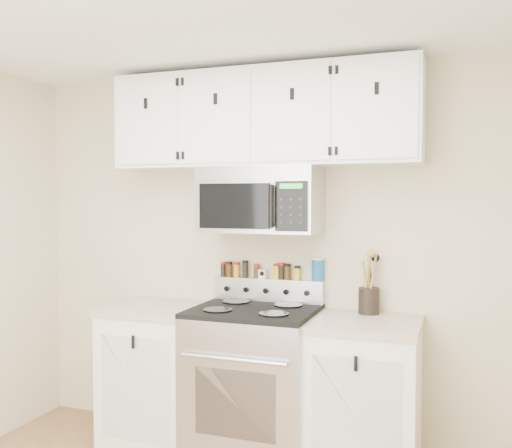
{
  "coord_description": "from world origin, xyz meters",
  "views": [
    {
      "loc": [
        1.21,
        -1.9,
        1.63
      ],
      "look_at": [
        0.01,
        1.45,
        1.48
      ],
      "focal_mm": 40.0,
      "sensor_mm": 36.0,
      "label": 1
    }
  ],
  "objects_px": {
    "microwave": "(261,200)",
    "salt_canister": "(318,270)",
    "utensil_crock": "(369,299)",
    "range": "(254,381)"
  },
  "relations": [
    {
      "from": "microwave",
      "to": "salt_canister",
      "type": "distance_m",
      "value": 0.59
    },
    {
      "from": "utensil_crock",
      "to": "range",
      "type": "bearing_deg",
      "value": -162.13
    },
    {
      "from": "range",
      "to": "microwave",
      "type": "height_order",
      "value": "microwave"
    },
    {
      "from": "microwave",
      "to": "salt_canister",
      "type": "bearing_deg",
      "value": 24.61
    },
    {
      "from": "microwave",
      "to": "salt_canister",
      "type": "height_order",
      "value": "microwave"
    },
    {
      "from": "range",
      "to": "microwave",
      "type": "bearing_deg",
      "value": 89.77
    },
    {
      "from": "range",
      "to": "utensil_crock",
      "type": "bearing_deg",
      "value": 17.87
    },
    {
      "from": "microwave",
      "to": "range",
      "type": "bearing_deg",
      "value": -90.23
    },
    {
      "from": "microwave",
      "to": "utensil_crock",
      "type": "height_order",
      "value": "microwave"
    },
    {
      "from": "range",
      "to": "microwave",
      "type": "relative_size",
      "value": 1.45
    }
  ]
}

